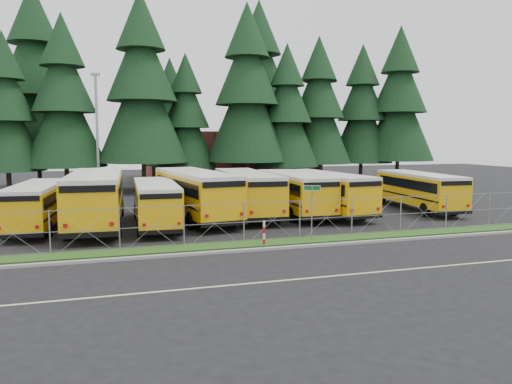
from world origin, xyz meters
TOP-DOWN VIEW (x-y plane):
  - ground at (0.00, 0.00)m, footprint 120.00×120.00m
  - curb at (0.00, -3.10)m, footprint 50.00×0.25m
  - grass_verge at (0.00, -1.70)m, footprint 50.00×1.40m
  - road_lane_line at (0.00, -8.00)m, footprint 50.00×0.12m
  - chainlink_fence at (0.00, -1.00)m, footprint 44.00×0.10m
  - brick_building at (6.00, 40.00)m, footprint 22.00×10.00m
  - bus_0 at (-14.17, 5.89)m, footprint 3.29×10.13m
  - bus_1 at (-11.04, 5.50)m, footprint 3.57×12.33m
  - bus_2 at (-7.73, 4.80)m, footprint 2.77×10.10m
  - bus_3 at (-5.17, 6.55)m, footprint 4.29×12.08m
  - bus_4 at (-1.55, 7.08)m, footprint 3.07×11.32m
  - bus_5 at (1.59, 6.67)m, footprint 2.77×10.86m
  - bus_6 at (3.59, 6.23)m, footprint 3.60×11.05m
  - bus_east at (10.91, 6.01)m, footprint 3.29×10.44m
  - street_sign at (-0.63, -1.69)m, footprint 0.78×0.52m
  - striped_bollard at (-3.30, -2.08)m, footprint 0.11×0.11m
  - light_standard at (-10.92, 16.31)m, footprint 0.70×0.35m
  - conifer_1 at (-18.84, 25.72)m, footprint 6.70×6.70m
  - conifer_2 at (-13.84, 25.81)m, footprint 7.57×7.57m
  - conifer_3 at (-6.73, 25.09)m, footprint 8.69×8.69m
  - conifer_4 at (-2.29, 26.42)m, footprint 6.22×6.22m
  - conifer_5 at (3.82, 25.12)m, footprint 8.54×8.54m
  - conifer_6 at (8.05, 24.78)m, footprint 6.77×6.77m
  - conifer_7 at (12.28, 26.19)m, footprint 7.34×7.34m
  - conifer_8 at (18.24, 27.27)m, footprint 7.18×7.18m
  - conifer_9 at (22.03, 25.57)m, footprint 8.05×8.05m
  - conifer_10 at (-16.91, 32.06)m, footprint 9.48×9.48m
  - conifer_11 at (-3.01, 32.72)m, footprint 6.42×6.42m
  - conifer_12 at (6.88, 30.77)m, footprint 9.39×9.39m
  - conifer_13 at (15.17, 32.10)m, footprint 7.69×7.69m

SIDE VIEW (x-z plane):
  - ground at x=0.00m, z-range 0.00..0.00m
  - road_lane_line at x=0.00m, z-range 0.00..0.01m
  - grass_verge at x=0.00m, z-range 0.00..0.06m
  - curb at x=0.00m, z-range 0.00..0.12m
  - striped_bollard at x=-3.30m, z-range 0.00..1.20m
  - chainlink_fence at x=0.00m, z-range 0.00..2.00m
  - bus_0 at x=-14.17m, z-range 0.00..2.61m
  - bus_2 at x=-7.73m, z-range 0.00..2.62m
  - bus_east at x=10.91m, z-range 0.00..2.69m
  - bus_5 at x=1.59m, z-range 0.00..2.83m
  - bus_6 at x=3.59m, z-range 0.00..2.84m
  - bus_4 at x=-1.55m, z-range 0.00..2.94m
  - bus_3 at x=-5.17m, z-range 0.00..3.10m
  - bus_1 at x=-11.04m, z-range 0.00..3.19m
  - street_sign at x=-0.63m, z-range 0.63..3.44m
  - brick_building at x=6.00m, z-range 0.00..6.00m
  - light_standard at x=-10.92m, z-range 0.43..10.57m
  - conifer_4 at x=-2.29m, z-range 0.00..13.75m
  - conifer_11 at x=-3.01m, z-range 0.00..14.19m
  - conifer_1 at x=-18.84m, z-range 0.00..14.81m
  - conifer_6 at x=8.05m, z-range 0.00..14.98m
  - conifer_8 at x=18.24m, z-range 0.00..15.89m
  - conifer_7 at x=12.28m, z-range 0.00..16.23m
  - conifer_2 at x=-13.84m, z-range 0.00..16.74m
  - conifer_13 at x=15.17m, z-range 0.00..17.01m
  - conifer_9 at x=22.03m, z-range 0.00..17.81m
  - conifer_5 at x=3.82m, z-range 0.00..18.89m
  - conifer_3 at x=-6.73m, z-range 0.00..19.22m
  - conifer_12 at x=6.88m, z-range 0.00..20.76m
  - conifer_10 at x=-16.91m, z-range 0.00..20.97m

